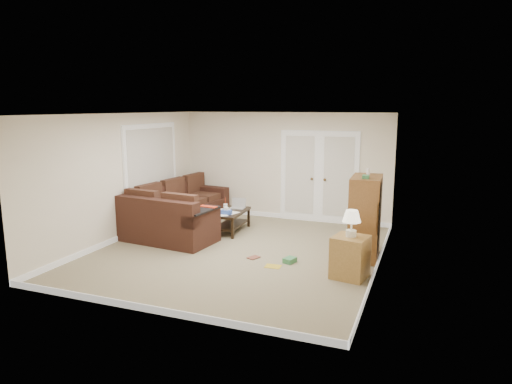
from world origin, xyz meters
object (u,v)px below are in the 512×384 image
at_px(tv_armoire, 365,217).
at_px(sectional_sofa, 176,214).
at_px(coffee_table, 231,220).
at_px(side_cabinet, 350,254).

bearing_deg(tv_armoire, sectional_sofa, 172.52).
height_order(sectional_sofa, coffee_table, sectional_sofa).
bearing_deg(side_cabinet, sectional_sofa, 170.89).
relative_size(sectional_sofa, side_cabinet, 2.93).
bearing_deg(coffee_table, side_cabinet, -35.46).
xyz_separation_m(coffee_table, tv_armoire, (2.88, -0.72, 0.49)).
distance_m(sectional_sofa, side_cabinet, 4.19).
bearing_deg(tv_armoire, side_cabinet, -95.93).
bearing_deg(sectional_sofa, coffee_table, 24.25).
xyz_separation_m(coffee_table, side_cabinet, (2.82, -1.79, 0.14)).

